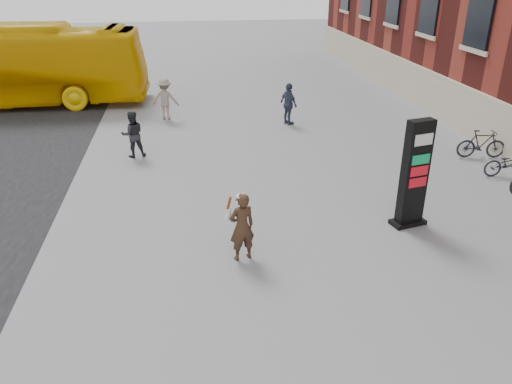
{
  "coord_description": "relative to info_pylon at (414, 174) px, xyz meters",
  "views": [
    {
      "loc": [
        -1.39,
        -9.84,
        6.21
      ],
      "look_at": [
        0.16,
        0.85,
        1.19
      ],
      "focal_mm": 35.0,
      "sensor_mm": 36.0,
      "label": 1
    }
  ],
  "objects": [
    {
      "name": "pedestrian_a",
      "position": [
        -7.37,
        6.05,
        -0.59
      ],
      "size": [
        0.9,
        0.76,
        1.61
      ],
      "primitive_type": "imported",
      "rotation": [
        0.0,
        0.0,
        3.36
      ],
      "color": "#25262A",
      "rests_on": "ground"
    },
    {
      "name": "pedestrian_b",
      "position": [
        -6.36,
        10.51,
        -0.52
      ],
      "size": [
        1.26,
        0.9,
        1.75
      ],
      "primitive_type": "imported",
      "rotation": [
        0.0,
        0.0,
        2.9
      ],
      "color": "gray",
      "rests_on": "ground"
    },
    {
      "name": "woman",
      "position": [
        -4.45,
        -1.01,
        -0.56
      ],
      "size": [
        0.73,
        0.7,
        1.64
      ],
      "rotation": [
        0.0,
        0.0,
        3.43
      ],
      "color": "#382316",
      "rests_on": "ground"
    },
    {
      "name": "ground",
      "position": [
        -4.14,
        -0.87,
        -1.4
      ],
      "size": [
        100.0,
        100.0,
        0.0
      ],
      "primitive_type": "plane",
      "color": "#9E9EA3"
    },
    {
      "name": "bike_6",
      "position": [
        4.46,
        2.55,
        -0.97
      ],
      "size": [
        1.68,
        0.74,
        0.86
      ],
      "primitive_type": "imported",
      "rotation": [
        0.0,
        0.0,
        1.47
      ],
      "color": "black",
      "rests_on": "ground"
    },
    {
      "name": "pedestrian_c",
      "position": [
        -1.31,
        9.0,
        -0.54
      ],
      "size": [
        0.81,
        1.08,
        1.71
      ],
      "primitive_type": "imported",
      "rotation": [
        0.0,
        0.0,
        2.02
      ],
      "color": "#353F59",
      "rests_on": "ground"
    },
    {
      "name": "info_pylon",
      "position": [
        0.0,
        0.0,
        0.0
      ],
      "size": [
        0.97,
        0.64,
        2.8
      ],
      "rotation": [
        0.0,
        0.0,
        0.23
      ],
      "color": "black",
      "rests_on": "ground"
    },
    {
      "name": "bus",
      "position": [
        -13.82,
        13.93,
        0.42
      ],
      "size": [
        13.15,
        3.58,
        3.63
      ],
      "primitive_type": "imported",
      "rotation": [
        0.0,
        0.0,
        1.53
      ],
      "color": "#E5B104",
      "rests_on": "road"
    },
    {
      "name": "bike_7",
      "position": [
        4.46,
        4.21,
        -0.9
      ],
      "size": [
        1.71,
        0.75,
        0.99
      ],
      "primitive_type": "imported",
      "rotation": [
        0.0,
        0.0,
        1.4
      ],
      "color": "black",
      "rests_on": "ground"
    }
  ]
}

